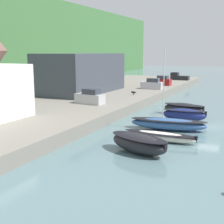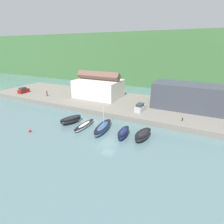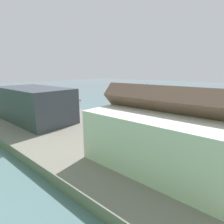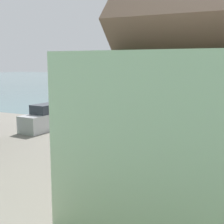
% 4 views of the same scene
% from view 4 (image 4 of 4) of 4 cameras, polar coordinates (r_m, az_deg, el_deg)
% --- Properties ---
extents(ground_plane, '(320.00, 320.00, 0.00)m').
position_cam_4_polar(ground_plane, '(40.89, 3.65, -0.86)').
color(ground_plane, slate).
extents(quay_promenade, '(112.64, 22.62, 1.40)m').
position_cam_4_polar(quay_promenade, '(21.96, -18.69, -8.10)').
color(quay_promenade, gray).
rests_on(quay_promenade, ground_plane).
extents(moored_boat_1, '(1.68, 7.55, 0.91)m').
position_cam_4_polar(moored_boat_1, '(35.18, 13.96, -1.90)').
color(moored_boat_1, white).
rests_on(moored_boat_1, ground_plane).
extents(moored_boat_2, '(3.46, 8.87, 9.19)m').
position_cam_4_polar(moored_boat_2, '(35.87, 6.37, -1.13)').
color(moored_boat_2, '#33568E').
rests_on(moored_boat_2, ground_plane).
extents(moored_boat_3, '(2.20, 5.68, 1.62)m').
position_cam_4_polar(moored_boat_3, '(38.45, -0.90, -0.18)').
color(moored_boat_3, navy).
rests_on(moored_boat_3, ground_plane).
extents(moored_boat_4, '(3.15, 6.13, 1.68)m').
position_cam_4_polar(moored_boat_4, '(39.50, -6.70, 0.05)').
color(moored_boat_4, black).
rests_on(moored_boat_4, ground_plane).
extents(parked_car_0, '(2.19, 4.35, 2.16)m').
position_cam_4_polar(parked_car_0, '(26.59, -12.32, -1.30)').
color(parked_car_0, '#B7B7BC').
rests_on(parked_car_0, quay_promenade).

